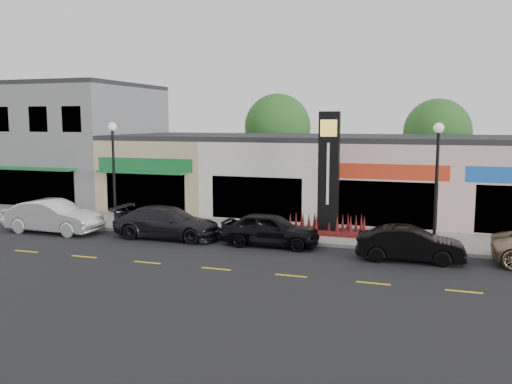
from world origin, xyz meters
TOP-DOWN VIEW (x-y plane):
  - ground at (0.00, 0.00)m, footprint 120.00×120.00m
  - sidewalk at (0.00, 4.35)m, footprint 52.00×4.30m
  - curb at (0.00, 2.10)m, footprint 52.00×0.20m
  - building_grey_2story at (-18.00, 11.48)m, footprint 12.00×10.95m
  - shop_beige at (-8.50, 11.46)m, footprint 7.00×10.85m
  - shop_cream at (-1.50, 11.47)m, footprint 7.00×10.01m
  - shop_pink_w at (5.50, 11.47)m, footprint 7.00×10.01m
  - tree_rear_west at (-4.00, 19.50)m, footprint 5.20×5.20m
  - tree_rear_mid at (8.00, 19.50)m, footprint 4.80×4.80m
  - lamp_west_near at (-8.00, 2.50)m, footprint 0.44×0.44m
  - lamp_east_near at (8.00, 2.50)m, footprint 0.44×0.44m
  - pylon_sign at (3.00, 4.20)m, footprint 4.20×1.30m
  - car_white_van at (-10.54, 0.79)m, footprint 1.83×5.11m
  - car_dark_sedan at (-4.37, 1.43)m, footprint 2.26×5.38m
  - car_black_sedan at (0.86, 1.41)m, footprint 1.86×4.54m
  - car_black_conv at (7.07, 0.61)m, footprint 1.71×4.36m

SIDE VIEW (x-z plane):
  - ground at x=0.00m, z-range 0.00..0.00m
  - sidewalk at x=0.00m, z-range 0.00..0.15m
  - curb at x=0.00m, z-range 0.00..0.15m
  - car_black_conv at x=7.07m, z-range 0.00..1.41m
  - car_black_sedan at x=0.86m, z-range 0.00..1.54m
  - car_dark_sedan at x=-4.37m, z-range 0.00..1.55m
  - car_white_van at x=-10.54m, z-range 0.00..1.68m
  - pylon_sign at x=3.00m, z-range -0.73..5.27m
  - shop_cream at x=-1.50m, z-range 0.00..4.80m
  - shop_pink_w at x=5.50m, z-range 0.00..4.80m
  - shop_beige at x=-8.50m, z-range 0.00..4.80m
  - lamp_west_near at x=-8.00m, z-range 0.74..6.21m
  - lamp_east_near at x=8.00m, z-range 0.74..6.21m
  - building_grey_2story at x=-18.00m, z-range -0.01..8.29m
  - tree_rear_mid at x=8.00m, z-range 1.24..8.53m
  - tree_rear_west at x=-4.00m, z-range 1.30..9.13m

